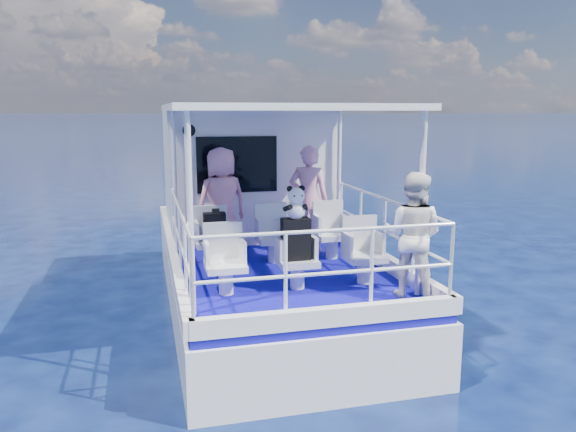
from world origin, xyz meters
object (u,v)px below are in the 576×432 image
at_px(passenger_port_fwd, 222,202).
at_px(passenger_stbd_aft, 413,235).
at_px(backpack_center, 296,239).
at_px(panda, 296,202).

xyz_separation_m(passenger_port_fwd, passenger_stbd_aft, (1.92, -2.53, -0.08)).
relative_size(backpack_center, panda, 1.29).
xyz_separation_m(passenger_port_fwd, panda, (0.64, -1.94, 0.27)).
distance_m(passenger_stbd_aft, backpack_center, 1.41).
bearing_deg(backpack_center, passenger_stbd_aft, -25.72).
relative_size(passenger_stbd_aft, panda, 3.72).
xyz_separation_m(backpack_center, panda, (-0.00, -0.02, 0.46)).
relative_size(passenger_port_fwd, backpack_center, 3.20).
bearing_deg(backpack_center, panda, -103.81).
bearing_deg(passenger_port_fwd, panda, 91.78).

